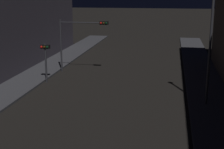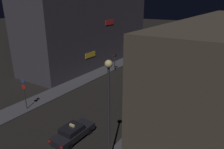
{
  "view_description": "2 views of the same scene",
  "coord_description": "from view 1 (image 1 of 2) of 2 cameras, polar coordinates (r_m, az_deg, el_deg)",
  "views": [
    {
      "loc": [
        4.64,
        4.14,
        7.67
      ],
      "look_at": [
        1.09,
        23.94,
        2.58
      ],
      "focal_mm": 53.79,
      "sensor_mm": 36.0,
      "label": 1
    },
    {
      "loc": [
        14.29,
        -1.45,
        12.49
      ],
      "look_at": [
        -0.39,
        21.18,
        3.01
      ],
      "focal_mm": 33.38,
      "sensor_mm": 36.0,
      "label": 2
    }
  ],
  "objects": [
    {
      "name": "traffic_light_left_kerb",
      "position": [
        28.54,
        -11.26,
        3.33
      ],
      "size": [
        0.8,
        0.42,
        3.33
      ],
      "color": "#2D2D33",
      "rests_on": "ground_plane"
    },
    {
      "name": "sidewalk_left",
      "position": [
        28.31,
        -15.63,
        -1.87
      ],
      "size": [
        3.09,
        61.14,
        0.17
      ],
      "primitive_type": "cube",
      "color": "#424247",
      "rests_on": "ground_plane"
    },
    {
      "name": "sidewalk_right",
      "position": [
        25.74,
        16.07,
        -3.5
      ],
      "size": [
        3.09,
        61.14,
        0.17
      ],
      "primitive_type": "cube",
      "color": "#424247",
      "rests_on": "ground_plane"
    },
    {
      "name": "street_lamp_far_block",
      "position": [
        22.62,
        16.49,
        6.88
      ],
      "size": [
        0.41,
        0.41,
        7.98
      ],
      "color": "#2D2D33",
      "rests_on": "sidewalk_right"
    },
    {
      "name": "traffic_light_overhead",
      "position": [
        31.58,
        -5.56,
        6.84
      ],
      "size": [
        4.65,
        0.41,
        4.98
      ],
      "color": "#2D2D33",
      "rests_on": "ground_plane"
    }
  ]
}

